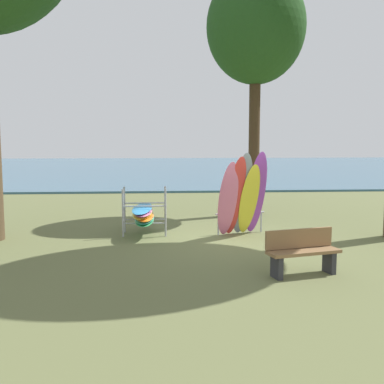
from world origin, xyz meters
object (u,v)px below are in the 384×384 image
Objects in this scene: leaning_board_pile at (242,197)px; park_bench at (302,251)px; board_storage_rack at (144,214)px; tree_mid_behind at (256,29)px.

leaning_board_pile reaches higher than park_bench.
tree_mid_behind is at bearing 40.77° from board_storage_rack.
leaning_board_pile is 1.04× the size of board_storage_rack.
leaning_board_pile is at bearing -7.24° from board_storage_rack.
leaning_board_pile is 1.52× the size of park_bench.
board_storage_rack is at bearing -139.23° from tree_mid_behind.
tree_mid_behind reaches higher than leaning_board_pile.
park_bench is at bearing -82.21° from leaning_board_pile.
park_bench is (-0.49, -7.01, -5.61)m from tree_mid_behind.
board_storage_rack is 1.46× the size of park_bench.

